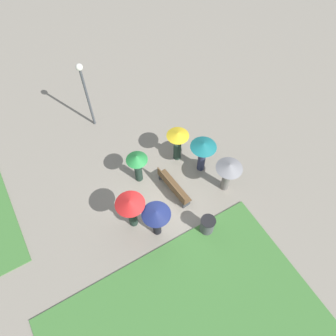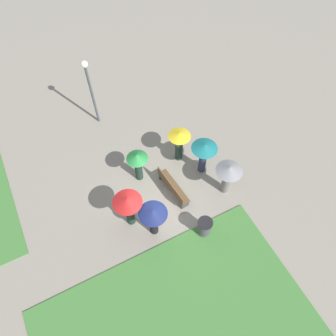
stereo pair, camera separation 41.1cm
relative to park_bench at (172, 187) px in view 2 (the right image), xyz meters
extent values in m
plane|color=gray|center=(-0.35, 0.79, -0.48)|extent=(90.00, 90.00, 0.00)
cube|color=brown|center=(0.01, -0.07, -0.05)|extent=(2.02, 0.61, 0.05)
cube|color=brown|center=(-0.01, 0.11, 0.20)|extent=(1.99, 0.24, 0.45)
cube|color=#383D42|center=(-0.88, -0.16, -0.28)|extent=(0.12, 0.38, 0.40)
cube|color=#383D42|center=(0.90, 0.01, -0.28)|extent=(0.12, 0.38, 0.40)
cylinder|color=#474C51|center=(5.58, 1.42, 1.25)|extent=(0.12, 0.12, 3.46)
sphere|color=white|center=(5.58, 1.42, 3.15)|extent=(0.32, 0.32, 0.32)
cylinder|color=#4C4C51|center=(-2.27, -0.30, -0.05)|extent=(0.58, 0.58, 0.86)
cylinder|color=black|center=(-2.27, -0.30, 0.40)|extent=(0.62, 0.62, 0.03)
cylinder|color=black|center=(-1.28, 1.52, 0.05)|extent=(0.41, 0.41, 1.06)
sphere|color=#997051|center=(-1.28, 1.52, 0.69)|extent=(0.21, 0.21, 0.21)
cylinder|color=#4C4C4F|center=(-1.28, 1.52, 0.97)|extent=(0.02, 0.02, 0.35)
cone|color=navy|center=(-1.28, 1.52, 1.27)|extent=(1.14, 1.14, 0.24)
cylinder|color=slate|center=(-0.95, -2.15, 0.02)|extent=(0.50, 0.50, 0.99)
sphere|color=#997051|center=(-0.95, -2.15, 0.63)|extent=(0.22, 0.22, 0.22)
cylinder|color=#4C4C4F|center=(-0.95, -2.15, 0.91)|extent=(0.02, 0.02, 0.35)
cone|color=gray|center=(-0.95, -2.15, 1.22)|extent=(1.14, 1.14, 0.26)
cylinder|color=#1E3328|center=(-0.45, 2.19, 0.10)|extent=(0.50, 0.50, 1.16)
sphere|color=tan|center=(-0.45, 2.19, 0.79)|extent=(0.21, 0.21, 0.21)
cylinder|color=#4C4C4F|center=(-0.45, 2.19, 1.07)|extent=(0.02, 0.02, 0.35)
cone|color=red|center=(-0.45, 2.19, 1.37)|extent=(1.18, 1.18, 0.24)
cylinder|color=#1E3328|center=(1.57, -1.17, 0.06)|extent=(0.50, 0.50, 1.08)
sphere|color=beige|center=(1.57, -1.17, 0.71)|extent=(0.22, 0.22, 0.22)
cylinder|color=#4C4C4F|center=(1.57, -1.17, 0.99)|extent=(0.02, 0.02, 0.35)
cone|color=gold|center=(1.57, -1.17, 1.26)|extent=(1.02, 1.02, 0.19)
cylinder|color=#1E3328|center=(1.40, 0.97, 0.00)|extent=(0.44, 0.44, 0.96)
sphere|color=brown|center=(1.40, 0.97, 0.58)|extent=(0.20, 0.20, 0.20)
cylinder|color=#4C4C4F|center=(1.40, 0.97, 0.86)|extent=(0.02, 0.02, 0.35)
cone|color=#237A38|center=(1.40, 0.97, 1.17)|extent=(0.94, 0.94, 0.26)
cylinder|color=#282D47|center=(0.47, -1.80, 0.08)|extent=(0.43, 0.43, 1.11)
sphere|color=tan|center=(0.47, -1.80, 0.73)|extent=(0.19, 0.19, 0.19)
cylinder|color=#4C4C4F|center=(0.47, -1.80, 1.00)|extent=(0.02, 0.02, 0.35)
cone|color=#197075|center=(0.47, -1.80, 1.30)|extent=(1.16, 1.16, 0.24)
camera|label=1|loc=(-6.18, 3.86, 12.43)|focal=35.00mm
camera|label=2|loc=(-6.38, 3.50, 12.43)|focal=35.00mm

